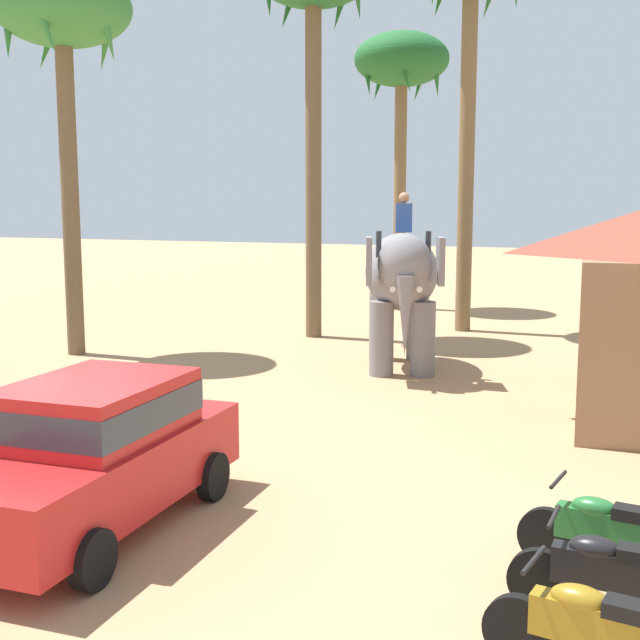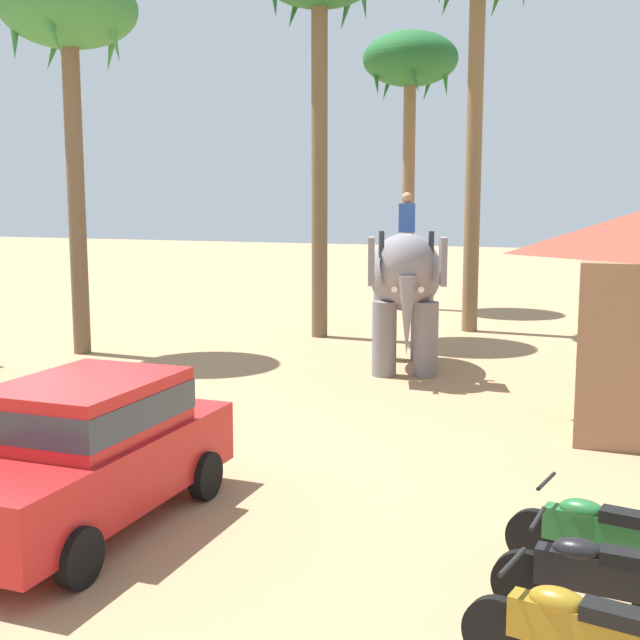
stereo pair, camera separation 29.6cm
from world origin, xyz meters
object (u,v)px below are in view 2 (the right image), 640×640
object	(u,v)px
elephant_with_mahout	(405,280)
car_sedan_foreground	(86,447)
motorcycle_mid_row	(596,535)
motorcycle_second_in_row	(595,579)
motorcycle_nearest_camera	(576,635)
palm_tree_far_back	(410,69)
palm_tree_behind_elephant	(69,22)

from	to	relation	value
elephant_with_mahout	car_sedan_foreground	bearing A→B (deg)	-93.69
car_sedan_foreground	elephant_with_mahout	size ratio (longest dim) A/B	1.04
car_sedan_foreground	motorcycle_mid_row	bearing A→B (deg)	8.73
motorcycle_second_in_row	elephant_with_mahout	bearing A→B (deg)	115.87
elephant_with_mahout	motorcycle_mid_row	bearing A→B (deg)	-62.11
motorcycle_nearest_camera	motorcycle_second_in_row	bearing A→B (deg)	87.35
motorcycle_mid_row	palm_tree_far_back	xyz separation A→B (m)	(-7.94, 19.35, 7.65)
motorcycle_second_in_row	palm_tree_behind_elephant	size ratio (longest dim) A/B	0.20
elephant_with_mahout	palm_tree_behind_elephant	world-z (taller)	palm_tree_behind_elephant
elephant_with_mahout	motorcycle_second_in_row	distance (m)	11.32
car_sedan_foreground	motorcycle_nearest_camera	xyz separation A→B (m)	(5.49, -1.18, -0.46)
car_sedan_foreground	palm_tree_behind_elephant	world-z (taller)	palm_tree_behind_elephant
motorcycle_nearest_camera	palm_tree_far_back	world-z (taller)	palm_tree_far_back
car_sedan_foreground	elephant_with_mahout	distance (m)	10.02
elephant_with_mahout	motorcycle_mid_row	size ratio (longest dim) A/B	2.24
motorcycle_second_in_row	palm_tree_far_back	bearing A→B (deg)	111.52
motorcycle_second_in_row	motorcycle_nearest_camera	bearing A→B (deg)	-92.65
palm_tree_behind_elephant	palm_tree_far_back	bearing A→B (deg)	67.44
motorcycle_nearest_camera	palm_tree_behind_elephant	size ratio (longest dim) A/B	0.20
motorcycle_nearest_camera	motorcycle_mid_row	world-z (taller)	same
car_sedan_foreground	motorcycle_nearest_camera	size ratio (longest dim) A/B	2.33
elephant_with_mahout	palm_tree_far_back	bearing A→B (deg)	106.96
car_sedan_foreground	motorcycle_nearest_camera	bearing A→B (deg)	-12.16
car_sedan_foreground	palm_tree_far_back	xyz separation A→B (m)	(-2.49, 20.19, 7.19)
motorcycle_nearest_camera	palm_tree_behind_elephant	xyz separation A→B (m)	(-12.72, 9.94, 7.37)
elephant_with_mahout	motorcycle_mid_row	world-z (taller)	elephant_with_mahout
elephant_with_mahout	motorcycle_second_in_row	world-z (taller)	elephant_with_mahout
motorcycle_mid_row	palm_tree_far_back	bearing A→B (deg)	112.32
elephant_with_mahout	palm_tree_far_back	xyz separation A→B (m)	(-3.13, 10.25, 6.13)
motorcycle_second_in_row	palm_tree_far_back	distance (m)	23.17
palm_tree_behind_elephant	motorcycle_second_in_row	bearing A→B (deg)	-34.89
motorcycle_mid_row	palm_tree_behind_elephant	xyz separation A→B (m)	(-12.70, 7.92, 7.37)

